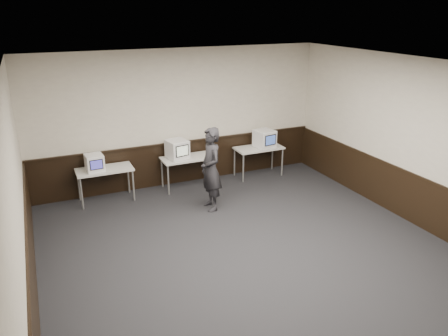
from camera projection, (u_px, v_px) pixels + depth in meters
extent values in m
plane|color=black|center=(259.00, 262.00, 7.37)|extent=(8.00, 8.00, 0.00)
plane|color=white|center=(266.00, 70.00, 6.26)|extent=(8.00, 8.00, 0.00)
plane|color=beige|center=(180.00, 118.00, 10.24)|extent=(7.00, 0.00, 7.00)
plane|color=beige|center=(18.00, 215.00, 5.48)|extent=(0.00, 8.00, 8.00)
plane|color=beige|center=(427.00, 147.00, 8.15)|extent=(0.00, 8.00, 8.00)
cube|color=black|center=(182.00, 162.00, 10.60)|extent=(6.98, 0.04, 1.00)
cube|color=black|center=(33.00, 288.00, 5.87)|extent=(0.04, 7.98, 1.00)
cube|color=black|center=(417.00, 200.00, 8.52)|extent=(0.04, 7.98, 1.00)
cube|color=black|center=(182.00, 142.00, 10.41)|extent=(6.98, 0.06, 0.04)
cube|color=silver|center=(104.00, 170.00, 9.47)|extent=(1.20, 0.60, 0.04)
cylinder|color=#999999|center=(82.00, 194.00, 9.18)|extent=(0.04, 0.04, 0.71)
cylinder|color=#999999|center=(133.00, 186.00, 9.60)|extent=(0.04, 0.04, 0.71)
cylinder|color=#999999|center=(79.00, 185.00, 9.61)|extent=(0.04, 0.04, 0.71)
cylinder|color=#999999|center=(128.00, 178.00, 10.03)|extent=(0.04, 0.04, 0.71)
cube|color=silver|center=(187.00, 158.00, 10.20)|extent=(1.20, 0.60, 0.04)
cylinder|color=#999999|center=(168.00, 180.00, 9.91)|extent=(0.04, 0.04, 0.71)
cylinder|color=#999999|center=(213.00, 173.00, 10.32)|extent=(0.04, 0.04, 0.71)
cylinder|color=#999999|center=(162.00, 173.00, 10.33)|extent=(0.04, 0.04, 0.71)
cylinder|color=#999999|center=(205.00, 166.00, 10.75)|extent=(0.04, 0.04, 0.71)
cube|color=silver|center=(259.00, 148.00, 10.92)|extent=(1.20, 0.60, 0.04)
cylinder|color=#999999|center=(243.00, 168.00, 10.63)|extent=(0.04, 0.04, 0.71)
cylinder|color=#999999|center=(282.00, 162.00, 11.05)|extent=(0.04, 0.04, 0.71)
cylinder|color=#999999|center=(235.00, 162.00, 11.06)|extent=(0.04, 0.04, 0.71)
cylinder|color=#999999|center=(272.00, 156.00, 11.48)|extent=(0.04, 0.04, 0.71)
cube|color=white|center=(94.00, 163.00, 9.29)|extent=(0.39, 0.41, 0.36)
cube|color=black|center=(96.00, 165.00, 9.13)|extent=(0.27, 0.03, 0.22)
cube|color=#3C38A5|center=(97.00, 165.00, 9.12)|extent=(0.24, 0.02, 0.18)
cube|color=white|center=(177.00, 149.00, 10.05)|extent=(0.52, 0.54, 0.44)
cube|color=black|center=(182.00, 151.00, 9.87)|extent=(0.33, 0.08, 0.26)
cube|color=#B5C0A9|center=(182.00, 151.00, 9.86)|extent=(0.28, 0.06, 0.22)
cube|color=white|center=(264.00, 139.00, 10.85)|extent=(0.51, 0.53, 0.44)
cube|color=black|center=(270.00, 140.00, 10.66)|extent=(0.33, 0.07, 0.27)
cube|color=#35519E|center=(271.00, 140.00, 10.65)|extent=(0.28, 0.05, 0.22)
imported|color=black|center=(211.00, 169.00, 9.04)|extent=(0.43, 0.65, 1.78)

